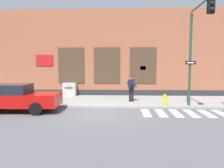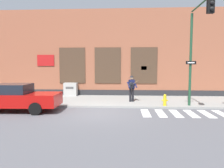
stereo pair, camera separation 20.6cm
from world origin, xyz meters
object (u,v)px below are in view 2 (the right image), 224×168
at_px(fire_hydrant, 165,100).
at_px(busker, 132,87).
at_px(traffic_light, 197,38).
at_px(utility_box, 71,89).
at_px(red_car, 16,98).

bearing_deg(fire_hydrant, busker, 145.80).
relative_size(busker, traffic_light, 0.31).
distance_m(traffic_light, fire_hydrant, 4.00).
height_order(busker, traffic_light, traffic_light).
height_order(traffic_light, utility_box, traffic_light).
bearing_deg(busker, fire_hydrant, -34.20).
xyz_separation_m(busker, traffic_light, (3.46, -2.36, 2.92)).
xyz_separation_m(red_car, traffic_light, (9.91, 0.58, 3.26)).
xyz_separation_m(traffic_light, utility_box, (-8.25, 4.93, -3.40)).
bearing_deg(utility_box, traffic_light, -30.85).
bearing_deg(fire_hydrant, traffic_light, -34.53).
xyz_separation_m(utility_box, fire_hydrant, (6.76, -3.90, -0.17)).
distance_m(red_car, utility_box, 5.75).
bearing_deg(utility_box, busker, -28.15).
bearing_deg(fire_hydrant, utility_box, 150.00).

